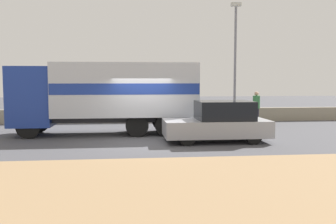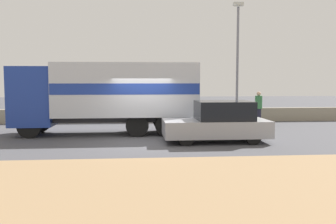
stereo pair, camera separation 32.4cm
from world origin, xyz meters
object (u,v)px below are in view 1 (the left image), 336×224
(street_lamp, at_px, (235,53))
(car_hatchback, at_px, (219,122))
(box_truck, at_px, (109,93))
(pedestrian, at_px, (256,107))

(street_lamp, relative_size, car_hatchback, 1.65)
(street_lamp, xyz_separation_m, box_truck, (-6.96, -4.10, -2.07))
(box_truck, relative_size, pedestrian, 4.50)
(box_truck, bearing_deg, street_lamp, -149.50)
(pedestrian, bearing_deg, car_hatchback, -121.94)
(box_truck, height_order, pedestrian, box_truck)
(pedestrian, bearing_deg, street_lamp, 137.42)
(box_truck, xyz_separation_m, pedestrian, (7.94, 3.20, -0.94))
(street_lamp, distance_m, car_hatchback, 7.74)
(street_lamp, bearing_deg, box_truck, -149.50)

